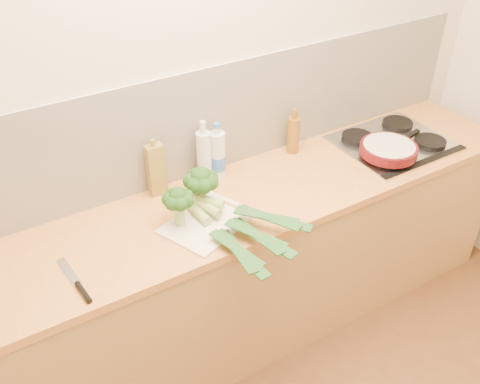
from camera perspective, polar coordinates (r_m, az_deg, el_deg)
The scene contains 15 objects.
room_shell at distance 2.54m, azimuth -4.43°, elevation 7.21°, with size 3.50×3.50×3.50m.
counter at distance 2.76m, azimuth -0.93°, elevation -8.57°, with size 3.20×0.62×0.90m.
gas_hob at distance 3.01m, azimuth 16.07°, elevation 5.16°, with size 0.58×0.50×0.04m.
chopping_board at distance 2.34m, azimuth -3.49°, elevation -3.21°, with size 0.37×0.28×0.01m, color silver.
broccoli_left at distance 2.26m, azimuth -6.61°, elevation -0.82°, with size 0.14×0.14×0.19m.
broccoli_right at distance 2.35m, azimuth -4.18°, elevation 1.21°, with size 0.16×0.16×0.20m.
leek_front at distance 2.30m, azimuth -3.44°, elevation -3.17°, with size 0.12×0.68×0.04m.
leek_mid at distance 2.30m, azimuth -2.06°, elevation -2.46°, with size 0.24×0.64×0.04m.
leek_back at distance 2.33m, azimuth -1.43°, elevation -1.48°, with size 0.40×0.55×0.04m.
chefs_knife at distance 2.13m, azimuth -16.75°, elevation -9.66°, with size 0.06×0.30×0.02m.
skillet at distance 2.84m, azimuth 15.61°, elevation 4.45°, with size 0.43×0.29×0.05m.
oil_tin at distance 2.48m, azimuth -8.94°, elevation 2.38°, with size 0.08×0.05×0.29m.
glass_bottle at distance 2.54m, azimuth -3.85°, elevation 3.79°, with size 0.07×0.07×0.33m.
amber_bottle at distance 2.80m, azimuth 5.71°, elevation 6.15°, with size 0.06×0.06×0.25m.
water_bottle at distance 2.57m, azimuth -2.41°, elevation 3.77°, with size 0.08×0.08×0.28m.
Camera 1 is at (-0.99, -0.52, 2.37)m, focal length 40.00 mm.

